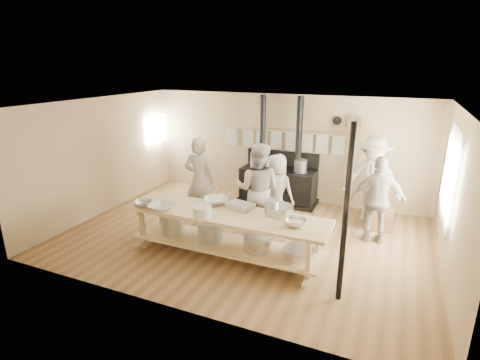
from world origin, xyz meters
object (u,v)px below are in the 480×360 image
object	(u,v)px
cook_far_left	(200,181)
chair	(379,215)
cook_left	(258,189)
stove	(278,182)
cook_by_window	(372,179)
prep_table	(225,230)
cook_right	(378,200)
cook_center	(276,190)
roasting_pan	(241,206)

from	to	relation	value
cook_far_left	chair	xyz separation A→B (m)	(3.54, 1.21, -0.65)
cook_left	chair	xyz separation A→B (m)	(2.23, 1.22, -0.64)
stove	chair	xyz separation A→B (m)	(2.40, -0.64, -0.23)
cook_far_left	stove	bearing A→B (deg)	-125.65
cook_left	cook_by_window	distance (m)	2.53
prep_table	cook_left	size ratio (longest dim) A/B	1.93
prep_table	chair	world-z (taller)	chair
stove	cook_by_window	bearing A→B (deg)	-8.59
cook_left	chair	world-z (taller)	cook_left
cook_right	cook_center	bearing A→B (deg)	-6.92
prep_table	roasting_pan	bearing A→B (deg)	57.15
stove	chair	size ratio (longest dim) A/B	2.64
cook_far_left	cook_center	xyz separation A→B (m)	(1.51, 0.53, -0.17)
stove	cook_far_left	distance (m)	2.21
stove	cook_far_left	size ratio (longest dim) A/B	1.38
cook_far_left	roasting_pan	world-z (taller)	cook_far_left
stove	cook_left	world-z (taller)	stove
prep_table	cook_right	xyz separation A→B (m)	(2.38, 1.70, 0.32)
cook_by_window	stove	bearing A→B (deg)	-177.42
stove	cook_center	distance (m)	1.40
cook_center	roasting_pan	bearing A→B (deg)	91.41
chair	cook_right	bearing A→B (deg)	-106.47
cook_left	cook_right	bearing A→B (deg)	-171.59
prep_table	cook_left	distance (m)	1.24
stove	roasting_pan	distance (m)	2.77
chair	stove	bearing A→B (deg)	151.10
prep_table	cook_center	bearing A→B (deg)	77.41
cook_right	chair	xyz separation A→B (m)	(0.03, 0.68, -0.55)
cook_by_window	chair	distance (m)	0.76
stove	prep_table	xyz separation A→B (m)	(-0.00, -3.02, -0.00)
prep_table	roasting_pan	xyz separation A→B (m)	(0.18, 0.28, 0.38)
cook_far_left	cook_by_window	xyz separation A→B (m)	(3.31, 1.52, 0.00)
cook_left	cook_right	xyz separation A→B (m)	(2.21, 0.54, -0.09)
chair	roasting_pan	bearing A→B (deg)	-150.73
cook_by_window	roasting_pan	world-z (taller)	cook_by_window
stove	cook_far_left	world-z (taller)	stove
cook_far_left	cook_right	world-z (taller)	cook_far_left
prep_table	cook_left	bearing A→B (deg)	81.59
cook_by_window	cook_left	bearing A→B (deg)	-131.61
cook_left	cook_by_window	world-z (taller)	cook_by_window
cook_far_left	cook_center	size ratio (longest dim) A/B	1.22
cook_right	roasting_pan	size ratio (longest dim) A/B	3.85
prep_table	cook_by_window	size ratio (longest dim) A/B	1.90
prep_table	chair	distance (m)	3.39
cook_by_window	cook_far_left	bearing A→B (deg)	-144.19
roasting_pan	cook_by_window	bearing A→B (deg)	50.26
prep_table	cook_center	size ratio (longest dim) A/B	2.33
cook_right	cook_left	bearing A→B (deg)	6.75
cook_by_window	chair	world-z (taller)	cook_by_window
cook_far_left	chair	world-z (taller)	cook_far_left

